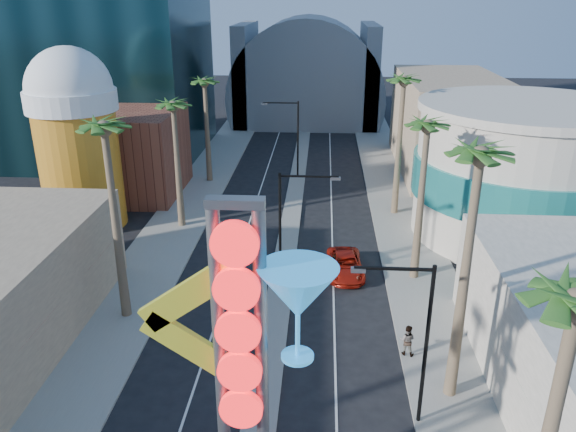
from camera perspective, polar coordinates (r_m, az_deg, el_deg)
The scene contains 21 objects.
sidewalk_west at distance 52.30m, azimuth -9.94°, elevation 1.19°, with size 5.00×100.00×0.15m, color gray.
sidewalk_east at distance 51.36m, azimuth 11.15°, elevation 0.71°, with size 5.00×100.00×0.15m, color gray.
median at distance 53.77m, azimuth 0.68°, elevation 2.11°, with size 1.60×84.00×0.15m, color gray.
brick_filler_west at distance 55.69m, azimuth -16.07°, elevation 6.18°, with size 10.00×10.00×8.00m, color brown.
filler_east at distance 63.41m, azimuth 15.98°, elevation 8.97°, with size 10.00×20.00×10.00m, color #977D61.
beer_mug at distance 47.96m, azimuth -20.75°, elevation 7.93°, with size 7.00×7.00×14.50m.
turquoise_building at distance 47.08m, azimuth 22.67°, elevation 4.11°, with size 16.60×16.60×10.60m.
canopy at distance 85.71m, azimuth 1.92°, elevation 12.50°, with size 22.00×16.00×22.00m.
neon_sign at distance 19.05m, azimuth -2.38°, elevation -13.23°, with size 6.53×2.60×12.55m.
streetlight_0 at distance 35.23m, azimuth 0.07°, elevation -0.44°, with size 3.79×0.25×8.00m.
streetlight_1 at distance 58.18m, azimuth 0.47°, elevation 8.58°, with size 3.79×0.25×8.00m.
streetlight_2 at distance 24.88m, azimuth 12.90°, elevation -11.41°, with size 3.45×0.25×8.00m.
palm_1 at distance 31.68m, azimuth -18.05°, elevation 7.23°, with size 2.40×2.40×12.70m.
palm_2 at distance 44.94m, azimuth -11.54°, elevation 10.18°, with size 2.40×2.40×11.20m.
palm_3 at distance 56.43m, azimuth -8.45°, elevation 12.70°, with size 2.40×2.40×11.20m.
palm_4 at distance 16.14m, azimuth 26.97°, elevation -10.00°, with size 2.40×2.40×12.20m.
palm_5 at distance 24.45m, azimuth 18.76°, elevation 4.08°, with size 2.40×2.40×13.20m.
palm_6 at distance 36.10m, azimuth 13.93°, elevation 7.90°, with size 2.40×2.40×11.70m.
palm_7 at distance 47.56m, azimuth 11.64°, elevation 12.45°, with size 2.40×2.40×12.70m.
red_pickup at distance 39.05m, azimuth 5.85°, elevation -4.96°, with size 2.34×5.08×1.41m, color #AD1A0D.
pedestrian_b at distance 31.17m, azimuth 12.01°, elevation -12.23°, with size 0.85×0.66×1.76m, color gray.
Camera 1 is at (2.57, -12.53, 18.26)m, focal length 35.00 mm.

